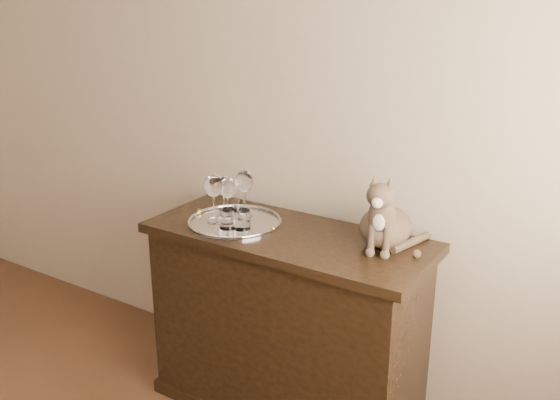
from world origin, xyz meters
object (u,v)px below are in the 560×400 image
(wine_glass_c, at_px, (214,198))
(cat, at_px, (386,208))
(wine_glass_d, at_px, (228,199))
(tumbler_a, at_px, (242,220))
(tray, at_px, (235,223))
(wine_glass_b, at_px, (244,193))
(sideboard, at_px, (287,324))
(tumbler_b, at_px, (228,219))
(wine_glass_a, at_px, (224,195))

(wine_glass_c, height_order, cat, cat)
(wine_glass_d, relative_size, tumbler_a, 2.38)
(wine_glass_d, height_order, tumbler_a, wine_glass_d)
(tray, height_order, wine_glass_b, wine_glass_b)
(wine_glass_b, xyz_separation_m, wine_glass_c, (-0.07, -0.13, 0.00))
(sideboard, bearing_deg, wine_glass_d, -175.10)
(wine_glass_c, xyz_separation_m, tumbler_b, (0.10, -0.03, -0.06))
(tumbler_a, bearing_deg, tumbler_b, -157.24)
(tumbler_b, bearing_deg, wine_glass_c, 161.24)
(tray, relative_size, wine_glass_c, 1.93)
(tray, height_order, wine_glass_d, wine_glass_d)
(wine_glass_a, bearing_deg, wine_glass_c, -76.99)
(wine_glass_c, bearing_deg, tumbler_a, -3.47)
(wine_glass_b, height_order, wine_glass_c, wine_glass_c)
(wine_glass_d, bearing_deg, cat, 10.01)
(wine_glass_c, bearing_deg, cat, 12.80)
(cat, bearing_deg, wine_glass_a, 174.45)
(tray, relative_size, tumbler_b, 4.93)
(wine_glass_a, height_order, wine_glass_b, wine_glass_b)
(sideboard, height_order, tray, tray)
(tray, relative_size, wine_glass_d, 2.10)
(tumbler_b, height_order, cat, cat)
(wine_glass_d, bearing_deg, wine_glass_c, -134.05)
(sideboard, xyz_separation_m, wine_glass_a, (-0.35, 0.03, 0.52))
(cat, bearing_deg, sideboard, -176.68)
(tray, bearing_deg, tumbler_b, -76.56)
(tray, distance_m, wine_glass_b, 0.14)
(tray, bearing_deg, tumbler_a, -32.97)
(wine_glass_b, bearing_deg, cat, 2.70)
(tumbler_a, xyz_separation_m, tumbler_b, (-0.06, -0.02, 0.00))
(sideboard, bearing_deg, tray, -173.07)
(sideboard, height_order, wine_glass_b, wine_glass_b)
(wine_glass_a, height_order, cat, cat)
(tumbler_b, relative_size, cat, 0.26)
(wine_glass_a, xyz_separation_m, wine_glass_d, (0.07, -0.06, 0.01))
(wine_glass_a, height_order, tumbler_b, wine_glass_a)
(tray, height_order, cat, cat)
(wine_glass_a, xyz_separation_m, wine_glass_c, (0.02, -0.10, 0.02))
(sideboard, relative_size, wine_glass_a, 6.94)
(tray, distance_m, wine_glass_d, 0.11)
(wine_glass_c, distance_m, cat, 0.73)
(wine_glass_a, height_order, wine_glass_d, wine_glass_d)
(wine_glass_b, relative_size, tumbler_a, 2.55)
(wine_glass_d, bearing_deg, wine_glass_a, 138.98)
(wine_glass_a, height_order, wine_glass_c, wine_glass_c)
(tray, bearing_deg, wine_glass_c, -154.38)
(tumbler_a, height_order, tumbler_b, same)
(wine_glass_b, height_order, wine_glass_d, wine_glass_b)
(wine_glass_a, relative_size, cat, 0.56)
(tray, bearing_deg, sideboard, 6.93)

